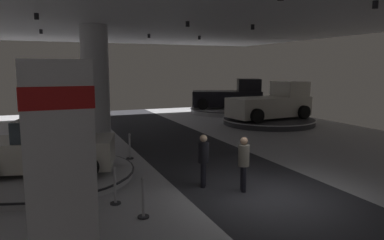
{
  "coord_description": "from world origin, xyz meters",
  "views": [
    {
      "loc": [
        -5.66,
        -7.93,
        3.54
      ],
      "look_at": [
        -0.09,
        5.68,
        1.4
      ],
      "focal_mm": 33.73,
      "sensor_mm": 36.0,
      "label": 1
    }
  ],
  "objects_px": {
    "visitor_walking_near": "(244,161)",
    "visitor_walking_far": "(203,157)",
    "brand_sign_pylon": "(60,167)",
    "display_platform_mid_left": "(47,174)",
    "display_platform_far_right": "(268,121)",
    "column_left": "(96,85)",
    "display_car_mid_left": "(47,148)",
    "display_platform_deep_right": "(226,110)",
    "pickup_truck_far_right": "(273,104)",
    "pickup_truck_deep_right": "(231,96)"
  },
  "relations": [
    {
      "from": "display_platform_far_right",
      "to": "visitor_walking_far",
      "type": "distance_m",
      "value": 12.96
    },
    {
      "from": "column_left",
      "to": "display_platform_deep_right",
      "type": "relative_size",
      "value": 0.97
    },
    {
      "from": "column_left",
      "to": "pickup_truck_deep_right",
      "type": "height_order",
      "value": "column_left"
    },
    {
      "from": "brand_sign_pylon",
      "to": "display_platform_mid_left",
      "type": "distance_m",
      "value": 6.26
    },
    {
      "from": "column_left",
      "to": "display_car_mid_left",
      "type": "relative_size",
      "value": 1.22
    },
    {
      "from": "display_platform_far_right",
      "to": "display_platform_mid_left",
      "type": "relative_size",
      "value": 1.04
    },
    {
      "from": "display_platform_mid_left",
      "to": "column_left",
      "type": "bearing_deg",
      "value": 66.39
    },
    {
      "from": "column_left",
      "to": "visitor_walking_far",
      "type": "xyz_separation_m",
      "value": [
        2.02,
        -7.95,
        -1.84
      ]
    },
    {
      "from": "display_platform_far_right",
      "to": "display_platform_deep_right",
      "type": "bearing_deg",
      "value": 88.5
    },
    {
      "from": "column_left",
      "to": "display_platform_deep_right",
      "type": "bearing_deg",
      "value": 34.69
    },
    {
      "from": "pickup_truck_far_right",
      "to": "visitor_walking_near",
      "type": "distance_m",
      "value": 13.18
    },
    {
      "from": "column_left",
      "to": "brand_sign_pylon",
      "type": "distance_m",
      "value": 11.48
    },
    {
      "from": "pickup_truck_deep_right",
      "to": "display_car_mid_left",
      "type": "distance_m",
      "value": 18.54
    },
    {
      "from": "pickup_truck_far_right",
      "to": "display_platform_deep_right",
      "type": "distance_m",
      "value": 6.05
    },
    {
      "from": "pickup_truck_deep_right",
      "to": "display_platform_mid_left",
      "type": "distance_m",
      "value": 18.59
    },
    {
      "from": "column_left",
      "to": "display_platform_mid_left",
      "type": "xyz_separation_m",
      "value": [
        -2.3,
        -5.27,
        -2.62
      ]
    },
    {
      "from": "pickup_truck_far_right",
      "to": "pickup_truck_deep_right",
      "type": "distance_m",
      "value": 5.82
    },
    {
      "from": "display_platform_far_right",
      "to": "display_car_mid_left",
      "type": "xyz_separation_m",
      "value": [
        -13.05,
        -6.85,
        0.8
      ]
    },
    {
      "from": "display_car_mid_left",
      "to": "pickup_truck_far_right",
      "type": "bearing_deg",
      "value": 27.27
    },
    {
      "from": "pickup_truck_deep_right",
      "to": "display_platform_mid_left",
      "type": "xyz_separation_m",
      "value": [
        -13.53,
        -12.7,
        -1.19
      ]
    },
    {
      "from": "pickup_truck_deep_right",
      "to": "visitor_walking_far",
      "type": "bearing_deg",
      "value": -120.9
    },
    {
      "from": "brand_sign_pylon",
      "to": "visitor_walking_near",
      "type": "xyz_separation_m",
      "value": [
        4.99,
        2.53,
        -1.0
      ]
    },
    {
      "from": "column_left",
      "to": "display_platform_deep_right",
      "type": "height_order",
      "value": "column_left"
    },
    {
      "from": "column_left",
      "to": "display_car_mid_left",
      "type": "bearing_deg",
      "value": -113.3
    },
    {
      "from": "visitor_walking_near",
      "to": "visitor_walking_far",
      "type": "bearing_deg",
      "value": 139.3
    },
    {
      "from": "display_platform_far_right",
      "to": "display_car_mid_left",
      "type": "distance_m",
      "value": 14.76
    },
    {
      "from": "display_platform_deep_right",
      "to": "visitor_walking_near",
      "type": "height_order",
      "value": "visitor_walking_near"
    },
    {
      "from": "display_platform_deep_right",
      "to": "display_car_mid_left",
      "type": "height_order",
      "value": "display_car_mid_left"
    },
    {
      "from": "column_left",
      "to": "visitor_walking_near",
      "type": "height_order",
      "value": "column_left"
    },
    {
      "from": "pickup_truck_deep_right",
      "to": "visitor_walking_near",
      "type": "bearing_deg",
      "value": -117.16
    },
    {
      "from": "brand_sign_pylon",
      "to": "pickup_truck_far_right",
      "type": "bearing_deg",
      "value": 44.39
    },
    {
      "from": "brand_sign_pylon",
      "to": "display_platform_far_right",
      "type": "relative_size",
      "value": 0.63
    },
    {
      "from": "display_platform_deep_right",
      "to": "display_platform_mid_left",
      "type": "xyz_separation_m",
      "value": [
        -13.23,
        -12.83,
        -0.08
      ]
    },
    {
      "from": "pickup_truck_deep_right",
      "to": "display_platform_mid_left",
      "type": "height_order",
      "value": "pickup_truck_deep_right"
    },
    {
      "from": "display_platform_far_right",
      "to": "pickup_truck_far_right",
      "type": "distance_m",
      "value": 1.14
    },
    {
      "from": "column_left",
      "to": "display_platform_deep_right",
      "type": "xyz_separation_m",
      "value": [
        10.93,
        7.57,
        -2.54
      ]
    },
    {
      "from": "brand_sign_pylon",
      "to": "display_platform_mid_left",
      "type": "height_order",
      "value": "brand_sign_pylon"
    },
    {
      "from": "brand_sign_pylon",
      "to": "display_platform_deep_right",
      "type": "distance_m",
      "value": 22.94
    },
    {
      "from": "column_left",
      "to": "display_platform_deep_right",
      "type": "distance_m",
      "value": 13.53
    },
    {
      "from": "display_car_mid_left",
      "to": "display_platform_mid_left",
      "type": "bearing_deg",
      "value": 165.35
    },
    {
      "from": "visitor_walking_far",
      "to": "visitor_walking_near",
      "type": "bearing_deg",
      "value": -40.7
    },
    {
      "from": "column_left",
      "to": "visitor_walking_far",
      "type": "relative_size",
      "value": 3.46
    },
    {
      "from": "visitor_walking_near",
      "to": "display_car_mid_left",
      "type": "bearing_deg",
      "value": 146.38
    },
    {
      "from": "display_platform_far_right",
      "to": "pickup_truck_deep_right",
      "type": "xyz_separation_m",
      "value": [
        0.45,
        5.86,
        1.12
      ]
    },
    {
      "from": "brand_sign_pylon",
      "to": "visitor_walking_far",
      "type": "bearing_deg",
      "value": 39.08
    },
    {
      "from": "display_platform_mid_left",
      "to": "display_car_mid_left",
      "type": "height_order",
      "value": "display_car_mid_left"
    },
    {
      "from": "pickup_truck_deep_right",
      "to": "brand_sign_pylon",
      "type": "bearing_deg",
      "value": -125.4
    },
    {
      "from": "display_platform_far_right",
      "to": "visitor_walking_far",
      "type": "xyz_separation_m",
      "value": [
        -8.76,
        -9.53,
        0.71
      ]
    },
    {
      "from": "display_platform_mid_left",
      "to": "visitor_walking_far",
      "type": "height_order",
      "value": "visitor_walking_far"
    },
    {
      "from": "display_platform_mid_left",
      "to": "visitor_walking_far",
      "type": "bearing_deg",
      "value": -31.84
    }
  ]
}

